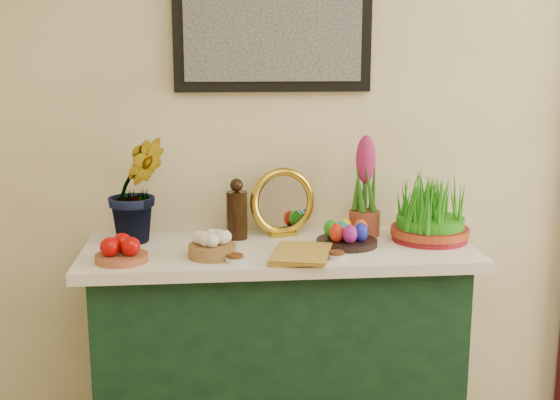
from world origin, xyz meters
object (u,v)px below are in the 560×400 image
object	(u,v)px
hyacinth_green	(136,172)
book	(274,252)
sideboard	(279,365)
wheatgrass_sabzeh	(431,213)
mirror	(283,203)

from	to	relation	value
hyacinth_green	book	bearing A→B (deg)	-46.24
sideboard	book	bearing A→B (deg)	-102.37
sideboard	wheatgrass_sabzeh	bearing A→B (deg)	2.56
mirror	wheatgrass_sabzeh	world-z (taller)	mirror
mirror	book	bearing A→B (deg)	-101.55
mirror	wheatgrass_sabzeh	bearing A→B (deg)	-13.59
mirror	book	xyz separation A→B (m)	(-0.06, -0.29, -0.11)
sideboard	hyacinth_green	size ratio (longest dim) A/B	2.51
hyacinth_green	mirror	world-z (taller)	hyacinth_green
hyacinth_green	sideboard	bearing A→B (deg)	-31.12
sideboard	book	distance (m)	0.50
mirror	wheatgrass_sabzeh	xyz separation A→B (m)	(0.54, -0.13, -0.02)
hyacinth_green	mirror	xyz separation A→B (m)	(0.54, 0.05, -0.13)
mirror	book	world-z (taller)	mirror
book	sideboard	bearing A→B (deg)	92.25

